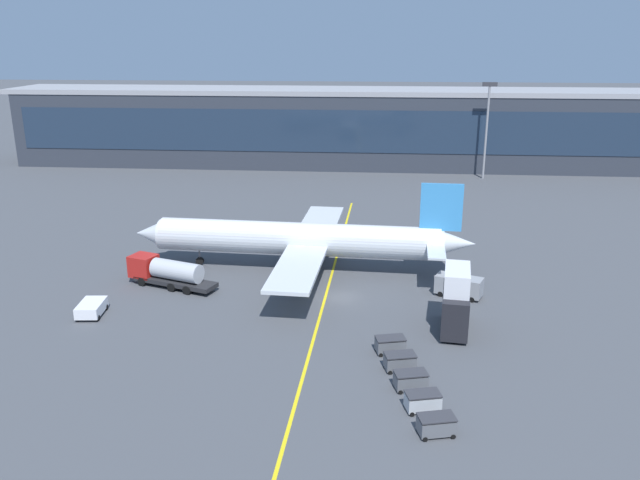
{
  "coord_description": "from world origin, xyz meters",
  "views": [
    {
      "loc": [
        3.26,
        -65.57,
        27.48
      ],
      "look_at": [
        -2.85,
        6.52,
        4.5
      ],
      "focal_mm": 36.2,
      "sensor_mm": 36.0,
      "label": 1
    }
  ],
  "objects": [
    {
      "name": "main_airliner",
      "position": [
        -5.42,
        8.5,
        3.97
      ],
      "size": [
        41.86,
        33.19,
        11.3
      ],
      "color": "silver",
      "rests_on": "ground_plane"
    },
    {
      "name": "fuel_tanker",
      "position": [
        -20.06,
        1.75,
        1.75
      ],
      "size": [
        11.01,
        5.97,
        3.25
      ],
      "color": "#232326",
      "rests_on": "ground_plane"
    },
    {
      "name": "crew_van",
      "position": [
        13.01,
        1.39,
        1.31
      ],
      "size": [
        5.42,
        3.85,
        2.3
      ],
      "color": "gray",
      "rests_on": "ground_plane"
    },
    {
      "name": "baggage_cart_4",
      "position": [
        5.15,
        -12.45,
        0.78
      ],
      "size": [
        2.94,
        2.16,
        1.48
      ],
      "color": "#595B60",
      "rests_on": "ground_plane"
    },
    {
      "name": "ground_plane",
      "position": [
        0.0,
        0.0,
        0.0
      ],
      "size": [
        700.0,
        700.0,
        0.0
      ],
      "primitive_type": "plane",
      "color": "#47494F"
    },
    {
      "name": "catering_lift",
      "position": [
        11.47,
        -7.2,
        3.07
      ],
      "size": [
        3.3,
        7.05,
        6.3
      ],
      "color": "black",
      "rests_on": "ground_plane"
    },
    {
      "name": "baggage_cart_0",
      "position": [
        8.21,
        -24.88,
        0.78
      ],
      "size": [
        2.94,
        2.16,
        1.48
      ],
      "color": "#595B60",
      "rests_on": "ground_plane"
    },
    {
      "name": "baggage_cart_3",
      "position": [
        5.92,
        -15.56,
        0.78
      ],
      "size": [
        2.94,
        2.16,
        1.48
      ],
      "color": "#595B60",
      "rests_on": "ground_plane"
    },
    {
      "name": "baggage_cart_1",
      "position": [
        7.45,
        -21.78,
        0.78
      ],
      "size": [
        2.94,
        2.16,
        1.48
      ],
      "color": "#B2B7BC",
      "rests_on": "ground_plane"
    },
    {
      "name": "terminal_building",
      "position": [
        9.35,
        76.34,
        8.31
      ],
      "size": [
        171.38,
        16.67,
        16.58
      ],
      "color": "#2D333D",
      "rests_on": "ground_plane"
    },
    {
      "name": "baggage_cart_2",
      "position": [
        6.68,
        -18.67,
        0.78
      ],
      "size": [
        2.94,
        2.16,
        1.48
      ],
      "color": "#595B60",
      "rests_on": "ground_plane"
    },
    {
      "name": "apron_light_mast_0",
      "position": [
        25.2,
        64.38,
        11.35
      ],
      "size": [
        2.8,
        0.5,
        18.92
      ],
      "color": "gray",
      "rests_on": "ground_plane"
    },
    {
      "name": "pushback_tug",
      "position": [
        -25.27,
        -6.96,
        0.85
      ],
      "size": [
        2.64,
        3.99,
        1.4
      ],
      "color": "white",
      "rests_on": "ground_plane"
    },
    {
      "name": "apron_lead_in_line",
      "position": [
        -1.65,
        2.0,
        0.0
      ],
      "size": [
        2.83,
        79.97,
        0.01
      ],
      "primitive_type": "cube",
      "rotation": [
        0.0,
        0.0,
        -0.03
      ],
      "color": "yellow",
      "rests_on": "ground_plane"
    }
  ]
}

